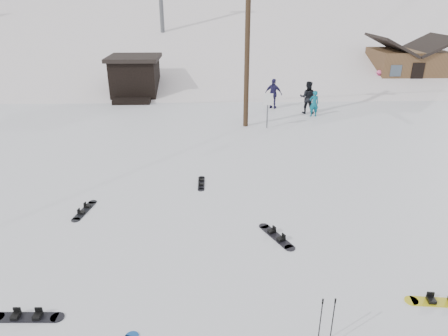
{
  "coord_description": "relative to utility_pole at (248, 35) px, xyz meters",
  "views": [
    {
      "loc": [
        0.22,
        -6.58,
        6.47
      ],
      "look_at": [
        0.57,
        5.09,
        1.4
      ],
      "focal_mm": 32.0,
      "sensor_mm": 36.0,
      "label": 1
    }
  ],
  "objects": [
    {
      "name": "ground",
      "position": [
        -2.0,
        -14.0,
        -4.68
      ],
      "size": [
        200.0,
        200.0,
        0.0
      ],
      "primitive_type": "plane",
      "color": "white",
      "rests_on": "ground"
    },
    {
      "name": "ski_slope",
      "position": [
        -2.0,
        41.0,
        -16.68
      ],
      "size": [
        60.0,
        85.24,
        65.97
      ],
      "primitive_type": "cube",
      "rotation": [
        0.31,
        0.0,
        0.0
      ],
      "color": "white",
      "rests_on": "ground"
    },
    {
      "name": "treeline_crest",
      "position": [
        -2.0,
        72.0,
        -4.68
      ],
      "size": [
        50.0,
        6.0,
        10.0
      ],
      "primitive_type": null,
      "color": "black",
      "rests_on": "ski_slope"
    },
    {
      "name": "utility_pole",
      "position": [
        0.0,
        0.0,
        0.0
      ],
      "size": [
        2.0,
        0.26,
        9.0
      ],
      "color": "#3A2819",
      "rests_on": "ground"
    },
    {
      "name": "trail_sign",
      "position": [
        1.1,
        -0.42,
        -3.41
      ],
      "size": [
        0.5,
        0.09,
        1.85
      ],
      "color": "#595B60",
      "rests_on": "ground"
    },
    {
      "name": "lift_hut",
      "position": [
        -7.0,
        6.94,
        -3.32
      ],
      "size": [
        3.4,
        4.1,
        2.75
      ],
      "color": "black",
      "rests_on": "ground"
    },
    {
      "name": "cabin",
      "position": [
        13.0,
        10.0,
        -3.2
      ],
      "size": [
        5.39,
        4.4,
        3.77
      ],
      "color": "brown",
      "rests_on": "ground"
    },
    {
      "name": "ski_poles",
      "position": [
        0.4,
        -14.71,
        -4.07
      ],
      "size": [
        0.33,
        0.09,
        1.19
      ],
      "color": "black",
      "rests_on": "ground"
    },
    {
      "name": "board_scatter_a",
      "position": [
        -5.88,
        -13.78,
        -4.65
      ],
      "size": [
        1.62,
        0.34,
        0.11
      ],
      "rotation": [
        0.0,
        0.0,
        -0.03
      ],
      "color": "black",
      "rests_on": "ground"
    },
    {
      "name": "board_scatter_b",
      "position": [
        -5.99,
        -9.07,
        -4.65
      ],
      "size": [
        0.49,
        1.44,
        0.1
      ],
      "rotation": [
        0.0,
        0.0,
        1.39
      ],
      "color": "black",
      "rests_on": "ground"
    },
    {
      "name": "board_scatter_d",
      "position": [
        0.04,
        -10.78,
        -4.65
      ],
      "size": [
        0.89,
        1.46,
        0.11
      ],
      "rotation": [
        0.0,
        0.0,
        -1.1
      ],
      "color": "black",
      "rests_on": "ground"
    },
    {
      "name": "board_scatter_e",
      "position": [
        3.42,
        -13.59,
        -4.65
      ],
      "size": [
        1.65,
        0.45,
        0.12
      ],
      "rotation": [
        0.0,
        0.0,
        -0.11
      ],
      "color": "yellow",
      "rests_on": "ground"
    },
    {
      "name": "board_scatter_f",
      "position": [
        -2.22,
        -7.13,
        -4.66
      ],
      "size": [
        0.25,
        1.3,
        0.09
      ],
      "rotation": [
        0.0,
        0.0,
        1.58
      ],
      "color": "black",
      "rests_on": "ground"
    },
    {
      "name": "skier_teal",
      "position": [
        4.07,
        1.74,
        -3.93
      ],
      "size": [
        0.57,
        0.4,
        1.5
      ],
      "primitive_type": "imported",
      "rotation": [
        0.0,
        0.0,
        3.23
      ],
      "color": "#0B5D72",
      "rests_on": "ground"
    },
    {
      "name": "skier_dark",
      "position": [
        3.83,
        2.44,
        -3.74
      ],
      "size": [
        1.08,
        0.94,
        1.89
      ],
      "primitive_type": "imported",
      "rotation": [
        0.0,
        0.0,
        2.87
      ],
      "color": "black",
      "rests_on": "ground"
    },
    {
      "name": "skier_pink",
      "position": [
        10.47,
        8.53,
        -3.95
      ],
      "size": [
        1.04,
        0.75,
        1.46
      ],
      "primitive_type": "imported",
      "rotation": [
        0.0,
        0.0,
        3.38
      ],
      "color": "#F8579A",
      "rests_on": "ground"
    },
    {
      "name": "skier_navy",
      "position": [
        1.99,
        3.58,
        -3.77
      ],
      "size": [
        1.16,
        0.86,
        1.82
      ],
      "primitive_type": "imported",
      "rotation": [
        0.0,
        0.0,
        2.7
      ],
      "color": "#201C46",
      "rests_on": "ground"
    }
  ]
}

